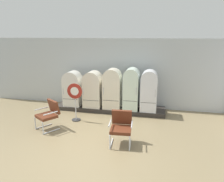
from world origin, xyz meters
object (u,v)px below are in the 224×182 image
object	(u,v)px
refrigerator_1	(93,88)
refrigerator_2	(112,88)
refrigerator_0	(73,88)
sign_stand	(75,101)
refrigerator_3	(131,88)
armchair_right	(121,126)
refrigerator_4	(149,89)
armchair_left	(49,113)

from	to	relation	value
refrigerator_1	refrigerator_2	world-z (taller)	refrigerator_2
refrigerator_0	refrigerator_2	bearing A→B (deg)	-0.15
sign_stand	refrigerator_3	bearing A→B (deg)	33.77
refrigerator_1	refrigerator_2	distance (m)	0.82
refrigerator_0	armchair_right	size ratio (longest dim) A/B	1.50
refrigerator_0	refrigerator_4	bearing A→B (deg)	0.58
refrigerator_4	armchair_left	distance (m)	3.77
refrigerator_1	armchair_right	bearing A→B (deg)	-57.74
sign_stand	refrigerator_4	bearing A→B (deg)	25.59
armchair_left	armchair_right	world-z (taller)	same
refrigerator_2	refrigerator_3	bearing A→B (deg)	4.55
armchair_left	sign_stand	world-z (taller)	sign_stand
refrigerator_2	armchair_right	world-z (taller)	refrigerator_2
refrigerator_2	armchair_left	size ratio (longest dim) A/B	1.67
armchair_right	sign_stand	distance (m)	2.33
refrigerator_4	armchair_left	size ratio (longest dim) A/B	1.65
refrigerator_1	armchair_right	size ratio (longest dim) A/B	1.52
refrigerator_3	armchair_left	bearing A→B (deg)	-139.50
refrigerator_1	armchair_right	distance (m)	3.04
refrigerator_4	armchair_right	bearing A→B (deg)	-104.01
refrigerator_4	armchair_left	world-z (taller)	refrigerator_4
refrigerator_4	armchair_right	size ratio (longest dim) A/B	1.65
sign_stand	armchair_right	bearing A→B (deg)	-35.18
refrigerator_2	refrigerator_0	bearing A→B (deg)	179.85
refrigerator_1	sign_stand	distance (m)	1.26
refrigerator_4	sign_stand	size ratio (longest dim) A/B	1.15
refrigerator_2	armchair_right	distance (m)	2.68
refrigerator_3	armchair_left	distance (m)	3.25
refrigerator_3	armchair_left	xyz separation A→B (m)	(-2.44, -2.08, -0.49)
refrigerator_1	refrigerator_3	size ratio (longest dim) A/B	0.89
refrigerator_1	refrigerator_0	bearing A→B (deg)	-178.12
armchair_right	armchair_left	bearing A→B (deg)	168.85
refrigerator_3	armchair_right	distance (m)	2.62
refrigerator_4	refrigerator_1	bearing A→B (deg)	-179.91
armchair_right	sign_stand	xyz separation A→B (m)	(-1.90, 1.34, 0.19)
refrigerator_2	refrigerator_3	xyz separation A→B (m)	(0.75, 0.06, 0.03)
refrigerator_0	armchair_right	distance (m)	3.55
refrigerator_0	sign_stand	size ratio (longest dim) A/B	1.04
refrigerator_2	refrigerator_4	world-z (taller)	refrigerator_2
refrigerator_1	sign_stand	world-z (taller)	refrigerator_1
refrigerator_4	armchair_right	xyz separation A→B (m)	(-0.64, -2.55, -0.46)
refrigerator_0	refrigerator_4	distance (m)	3.10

